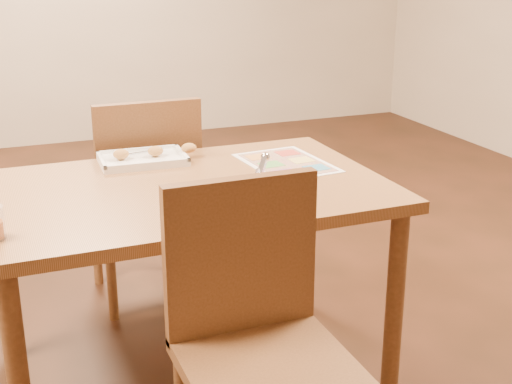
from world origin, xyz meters
name	(u,v)px	position (x,y,z in m)	size (l,w,h in m)	color
dining_table	(187,210)	(0.00, 0.00, 0.63)	(1.30, 0.85, 0.72)	#935F3A
chair_near	(254,310)	(0.00, -0.60, 0.57)	(0.42, 0.42, 0.47)	brown
chair_far	(146,178)	(0.00, 0.60, 0.57)	(0.42, 0.42, 0.47)	brown
plate	(256,206)	(0.13, -0.28, 0.73)	(0.24, 0.24, 0.01)	white
pizza	(254,199)	(0.13, -0.27, 0.75)	(0.27, 0.27, 0.04)	gold
pizza_cutter	(260,174)	(0.17, -0.23, 0.81)	(0.10, 0.14, 0.10)	silver
appetizer_tray	(145,158)	(-0.06, 0.31, 0.73)	(0.36, 0.22, 0.06)	white
menu	(286,163)	(0.41, 0.11, 0.72)	(0.27, 0.37, 0.01)	white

